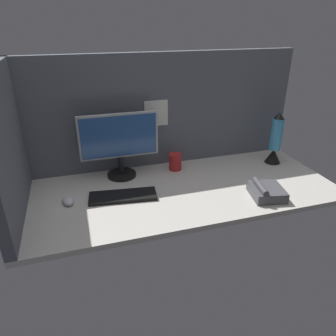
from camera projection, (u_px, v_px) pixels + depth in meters
ground_plane at (181, 189)px, 187.20cm from camera, size 180.00×80.00×3.00cm
cubicle_wall_back at (163, 111)px, 203.39cm from camera, size 180.00×5.50×72.25cm
cubicle_wall_side at (6, 146)px, 147.96cm from camera, size 5.00×80.00×72.25cm
monitor at (119, 142)px, 190.33cm from camera, size 47.69×18.00×40.09cm
keyboard at (123, 196)px, 174.81cm from camera, size 38.34×17.54×2.00cm
mouse at (68, 200)px, 169.31cm from camera, size 7.63×10.62×3.40cm
mug_red_plastic at (175, 162)px, 205.91cm from camera, size 8.24×8.24×10.89cm
lava_lamp at (275, 142)px, 212.09cm from camera, size 10.70×10.70×35.00cm
desk_phone at (266, 191)px, 175.22cm from camera, size 20.37×21.94×8.80cm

